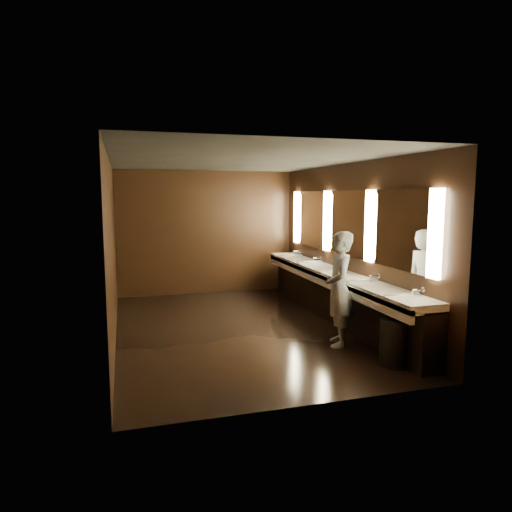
# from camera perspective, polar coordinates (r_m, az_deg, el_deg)

# --- Properties ---
(floor) EXTENTS (6.00, 6.00, 0.00)m
(floor) POSITION_cam_1_polar(r_m,az_deg,el_deg) (7.84, -2.15, -9.01)
(floor) COLOR black
(floor) RESTS_ON ground
(ceiling) EXTENTS (4.00, 6.00, 0.02)m
(ceiling) POSITION_cam_1_polar(r_m,az_deg,el_deg) (7.54, -2.25, 11.86)
(ceiling) COLOR #2D2D2B
(ceiling) RESTS_ON wall_back
(wall_back) EXTENTS (4.00, 0.02, 2.80)m
(wall_back) POSITION_cam_1_polar(r_m,az_deg,el_deg) (10.48, -6.20, 2.93)
(wall_back) COLOR black
(wall_back) RESTS_ON floor
(wall_front) EXTENTS (4.00, 0.02, 2.80)m
(wall_front) POSITION_cam_1_polar(r_m,az_deg,el_deg) (4.74, 6.69, -2.59)
(wall_front) COLOR black
(wall_front) RESTS_ON floor
(wall_left) EXTENTS (0.02, 6.00, 2.80)m
(wall_left) POSITION_cam_1_polar(r_m,az_deg,el_deg) (7.34, -17.52, 0.69)
(wall_left) COLOR black
(wall_left) RESTS_ON floor
(wall_right) EXTENTS (0.02, 6.00, 2.80)m
(wall_right) POSITION_cam_1_polar(r_m,az_deg,el_deg) (8.28, 11.36, 1.62)
(wall_right) COLOR black
(wall_right) RESTS_ON floor
(sink_counter) EXTENTS (0.55, 5.40, 1.01)m
(sink_counter) POSITION_cam_1_polar(r_m,az_deg,el_deg) (8.32, 9.94, -4.62)
(sink_counter) COLOR black
(sink_counter) RESTS_ON floor
(mirror_band) EXTENTS (0.06, 5.03, 1.15)m
(mirror_band) POSITION_cam_1_polar(r_m,az_deg,el_deg) (8.24, 11.30, 4.04)
(mirror_band) COLOR #FDEAB3
(mirror_band) RESTS_ON wall_right
(person) EXTENTS (0.59, 0.72, 1.71)m
(person) POSITION_cam_1_polar(r_m,az_deg,el_deg) (6.91, 10.36, -4.06)
(person) COLOR #99B4E5
(person) RESTS_ON floor
(trash_bin) EXTENTS (0.49, 0.49, 0.62)m
(trash_bin) POSITION_cam_1_polar(r_m,az_deg,el_deg) (6.41, 16.99, -10.22)
(trash_bin) COLOR black
(trash_bin) RESTS_ON floor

